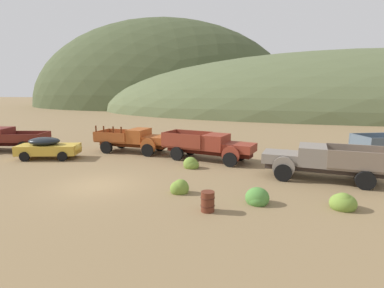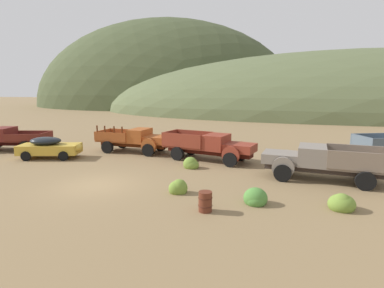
% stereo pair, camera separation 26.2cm
% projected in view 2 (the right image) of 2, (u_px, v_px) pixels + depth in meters
% --- Properties ---
extents(ground_plane, '(300.00, 300.00, 0.00)m').
position_uv_depth(ground_plane, '(96.00, 185.00, 16.18)').
color(ground_plane, olive).
extents(hill_distant, '(78.03, 55.68, 49.90)m').
position_uv_depth(hill_distant, '(165.00, 105.00, 94.40)').
color(hill_distant, '#424C2D').
rests_on(hill_distant, ground).
extents(hill_far_right, '(114.42, 54.27, 25.88)m').
position_uv_depth(hill_far_right, '(365.00, 112.00, 65.74)').
color(hill_far_right, '#56603D').
rests_on(hill_far_right, ground).
extents(truck_oxblood, '(6.31, 3.22, 1.89)m').
position_uv_depth(truck_oxblood, '(5.00, 138.00, 25.18)').
color(truck_oxblood, black).
rests_on(truck_oxblood, ground).
extents(car_faded_yellow, '(4.70, 2.56, 1.57)m').
position_uv_depth(car_faded_yellow, '(51.00, 147.00, 22.39)').
color(car_faded_yellow, gold).
rests_on(car_faded_yellow, ground).
extents(truck_oxide_orange, '(6.11, 3.14, 2.16)m').
position_uv_depth(truck_oxide_orange, '(139.00, 140.00, 24.39)').
color(truck_oxide_orange, '#51220D').
rests_on(truck_oxide_orange, ground).
extents(truck_rust_red, '(6.82, 3.90, 1.91)m').
position_uv_depth(truck_rust_red, '(214.00, 147.00, 21.46)').
color(truck_rust_red, '#42140D').
rests_on(truck_rust_red, ground).
extents(truck_primer_gray, '(6.81, 3.52, 1.91)m').
position_uv_depth(truck_primer_gray, '(315.00, 161.00, 17.13)').
color(truck_primer_gray, '#3D322D').
rests_on(truck_primer_gray, ground).
extents(oil_drum_by_truck, '(0.60, 0.60, 0.85)m').
position_uv_depth(oil_drum_by_truck, '(205.00, 202.00, 12.69)').
color(oil_drum_by_truck, '#5B2819').
rests_on(oil_drum_by_truck, ground).
extents(bush_front_left, '(1.02, 0.88, 0.92)m').
position_uv_depth(bush_front_left, '(191.00, 164.00, 19.68)').
color(bush_front_left, olive).
rests_on(bush_front_left, ground).
extents(bush_lone_scrub, '(1.06, 0.99, 0.94)m').
position_uv_depth(bush_lone_scrub, '(255.00, 199.00, 13.55)').
color(bush_lone_scrub, '#4C8438').
rests_on(bush_lone_scrub, ground).
extents(bush_between_trucks, '(0.97, 0.75, 0.67)m').
position_uv_depth(bush_between_trucks, '(285.00, 164.00, 19.92)').
color(bush_between_trucks, '#4C8438').
rests_on(bush_between_trucks, ground).
extents(bush_back_edge, '(1.11, 1.05, 0.93)m').
position_uv_depth(bush_back_edge, '(342.00, 204.00, 12.93)').
color(bush_back_edge, olive).
rests_on(bush_back_edge, ground).
extents(bush_front_right, '(0.93, 0.76, 0.89)m').
position_uv_depth(bush_front_right, '(178.00, 188.00, 14.97)').
color(bush_front_right, olive).
rests_on(bush_front_right, ground).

